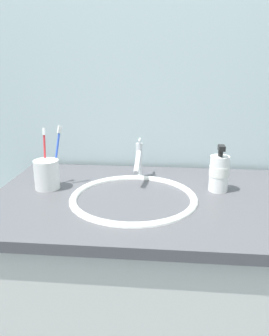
{
  "coord_description": "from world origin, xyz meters",
  "views": [
    {
      "loc": [
        0.06,
        -0.98,
        1.28
      ],
      "look_at": [
        -0.04,
        0.01,
        0.96
      ],
      "focal_mm": 35.77,
      "sensor_mm": 36.0,
      "label": 1
    }
  ],
  "objects_px": {
    "faucet": "(139,160)",
    "toothbrush_cup": "(47,175)",
    "soap_dispenser": "(219,172)",
    "toothbrush_blue": "(57,152)",
    "toothbrush_red": "(45,153)"
  },
  "relations": [
    {
      "from": "faucet",
      "to": "soap_dispenser",
      "type": "xyz_separation_m",
      "value": [
        0.27,
        -0.09,
        -0.01
      ]
    },
    {
      "from": "faucet",
      "to": "toothbrush_red",
      "type": "height_order",
      "value": "toothbrush_red"
    },
    {
      "from": "toothbrush_blue",
      "to": "faucet",
      "type": "bearing_deg",
      "value": 17.98
    },
    {
      "from": "toothbrush_cup",
      "to": "soap_dispenser",
      "type": "distance_m",
      "value": 0.57
    },
    {
      "from": "faucet",
      "to": "soap_dispenser",
      "type": "bearing_deg",
      "value": -18.75
    },
    {
      "from": "toothbrush_blue",
      "to": "soap_dispenser",
      "type": "relative_size",
      "value": 1.28
    },
    {
      "from": "faucet",
      "to": "toothbrush_red",
      "type": "bearing_deg",
      "value": -163.45
    },
    {
      "from": "faucet",
      "to": "toothbrush_red",
      "type": "relative_size",
      "value": 0.87
    },
    {
      "from": "faucet",
      "to": "toothbrush_cup",
      "type": "distance_m",
      "value": 0.32
    },
    {
      "from": "toothbrush_cup",
      "to": "soap_dispenser",
      "type": "xyz_separation_m",
      "value": [
        0.57,
        0.03,
        0.01
      ]
    },
    {
      "from": "faucet",
      "to": "toothbrush_cup",
      "type": "relative_size",
      "value": 1.72
    },
    {
      "from": "toothbrush_blue",
      "to": "toothbrush_red",
      "type": "relative_size",
      "value": 1.04
    },
    {
      "from": "toothbrush_red",
      "to": "soap_dispenser",
      "type": "distance_m",
      "value": 0.58
    },
    {
      "from": "faucet",
      "to": "soap_dispenser",
      "type": "distance_m",
      "value": 0.29
    },
    {
      "from": "toothbrush_cup",
      "to": "soap_dispenser",
      "type": "bearing_deg",
      "value": 3.3
    }
  ]
}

